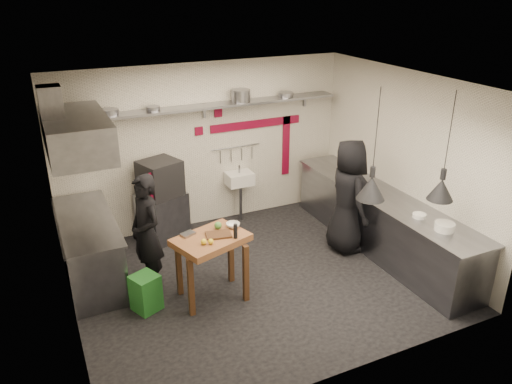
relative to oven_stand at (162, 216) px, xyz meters
name	(u,v)px	position (x,y,z in m)	size (l,w,h in m)	color
floor	(258,278)	(0.89, -1.81, -0.40)	(5.00, 5.00, 0.00)	black
ceiling	(258,85)	(0.89, -1.81, 2.40)	(5.00, 5.00, 0.00)	beige
wall_back	(205,146)	(0.89, 0.29, 1.00)	(5.00, 0.04, 2.80)	beige
wall_front	(348,264)	(0.89, -3.91, 1.00)	(5.00, 0.04, 2.80)	beige
wall_left	(61,225)	(-1.61, -1.81, 1.00)	(0.04, 4.20, 2.80)	beige
wall_right	(405,163)	(3.39, -1.81, 1.00)	(0.04, 4.20, 2.80)	beige
red_band_horiz	(256,124)	(1.84, 0.27, 1.28)	(1.70, 0.02, 0.14)	maroon
red_band_vert	(286,146)	(2.44, 0.27, 0.80)	(0.14, 0.02, 1.10)	maroon
red_tile_a	(218,113)	(1.14, 0.27, 1.55)	(0.14, 0.02, 0.14)	maroon
red_tile_b	(199,131)	(0.79, 0.27, 1.28)	(0.14, 0.02, 0.14)	maroon
back_shelf	(207,106)	(0.89, 0.11, 1.72)	(4.60, 0.34, 0.04)	slate
shelf_bracket_left	(83,123)	(-1.01, 0.26, 1.62)	(0.04, 0.06, 0.24)	slate
shelf_bracket_mid	(204,110)	(0.89, 0.26, 1.62)	(0.04, 0.06, 0.24)	slate
shelf_bracket_right	(305,100)	(2.79, 0.26, 1.62)	(0.04, 0.06, 0.24)	slate
pan_far_left	(110,112)	(-0.63, 0.11, 1.79)	(0.26, 0.26, 0.09)	slate
pan_mid_left	(153,108)	(0.01, 0.11, 1.78)	(0.22, 0.22, 0.07)	slate
stock_pot	(241,96)	(1.49, 0.11, 1.84)	(0.31, 0.31, 0.20)	slate
pan_right	(286,95)	(2.32, 0.11, 1.78)	(0.26, 0.26, 0.08)	slate
oven_stand	(162,216)	(0.00, 0.00, 0.00)	(0.68, 0.62, 0.80)	slate
combi_oven	(160,178)	(-0.01, -0.07, 0.69)	(0.58, 0.54, 0.58)	black
oven_door	(163,183)	(-0.02, -0.30, 0.69)	(0.48, 0.03, 0.46)	maroon
oven_glass	(163,184)	(-0.02, -0.31, 0.69)	(0.37, 0.02, 0.34)	black
hand_sink	(239,179)	(1.44, 0.11, 0.38)	(0.46, 0.34, 0.22)	silver
sink_tap	(239,169)	(1.44, 0.11, 0.56)	(0.03, 0.03, 0.14)	slate
sink_drain	(241,202)	(1.44, 0.07, -0.06)	(0.06, 0.06, 0.66)	slate
utensil_rail	(236,147)	(1.44, 0.25, 0.92)	(0.02, 0.02, 0.90)	slate
counter_right	(380,223)	(3.04, -1.81, 0.05)	(0.70, 3.80, 0.90)	slate
counter_right_top	(383,196)	(3.04, -1.81, 0.52)	(0.76, 3.90, 0.03)	slate
plate_stack	(444,227)	(3.01, -3.11, 0.59)	(0.26, 0.26, 0.11)	silver
small_bowl_right	(419,216)	(2.99, -2.66, 0.56)	(0.19, 0.19, 0.05)	silver
counter_left	(90,250)	(-1.26, -0.76, 0.05)	(0.70, 1.90, 0.90)	slate
counter_left_top	(85,221)	(-1.26, -0.76, 0.52)	(0.76, 2.00, 0.03)	slate
extractor_hood	(77,134)	(-1.21, -0.76, 1.75)	(0.78, 1.60, 0.50)	slate
hood_duct	(51,106)	(-1.46, -0.76, 2.15)	(0.28, 0.28, 0.50)	slate
green_bin	(146,293)	(-0.74, -1.85, -0.15)	(0.32, 0.32, 0.50)	#1D6121
prep_table	(212,267)	(0.15, -1.95, 0.06)	(0.92, 0.64, 0.92)	brown
cutting_board	(219,235)	(0.25, -1.96, 0.53)	(0.32, 0.23, 0.03)	#462A17
pepper_mill	(235,231)	(0.43, -2.12, 0.62)	(0.05, 0.05, 0.20)	black
lemon_a	(204,242)	(0.00, -2.11, 0.56)	(0.08, 0.08, 0.08)	gold
lemon_b	(211,241)	(0.08, -2.13, 0.56)	(0.07, 0.07, 0.07)	gold
veg_ball	(218,225)	(0.32, -1.78, 0.57)	(0.10, 0.10, 0.10)	#458034
steel_tray	(188,234)	(-0.11, -1.78, 0.54)	(0.18, 0.12, 0.03)	slate
bowl	(233,225)	(0.52, -1.82, 0.55)	(0.19, 0.19, 0.06)	silver
heat_lamp_near	(375,145)	(2.19, -2.55, 1.66)	(0.38, 0.38, 1.49)	black
heat_lamp_far	(448,147)	(2.88, -3.07, 1.69)	(0.34, 0.34, 1.41)	black
chef_left	(146,233)	(-0.55, -1.32, 0.43)	(0.61, 0.40, 1.66)	black
chef_right	(348,196)	(2.54, -1.59, 0.51)	(0.89, 0.58, 1.81)	black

